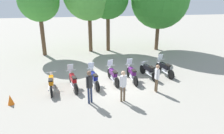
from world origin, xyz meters
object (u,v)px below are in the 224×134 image
motorcycle_4 (132,73)px  person_2 (123,84)px  person_0 (157,76)px  motorcycle_2 (94,78)px  traffic_cone (10,100)px  person_1 (90,84)px  tree_3 (160,0)px  motorcycle_5 (148,70)px  motorcycle_6 (164,68)px  motorcycle_0 (51,83)px  motorcycle_3 (113,75)px  tree_0 (39,1)px  motorcycle_1 (73,80)px

motorcycle_4 → person_2: 2.85m
person_0 → person_2: (-2.18, -0.77, 0.04)m
motorcycle_2 → traffic_cone: 4.74m
person_1 → tree_3: 12.88m
motorcycle_5 → motorcycle_6: (1.27, 0.25, 0.01)m
person_0 → tree_3: 10.53m
motorcycle_0 → person_0: (6.07, -1.16, 0.48)m
motorcycle_0 → motorcycle_2: bearing=-89.2°
motorcycle_6 → person_2: (-3.71, -3.18, 0.51)m
motorcycle_2 → motorcycle_4: size_ratio=0.99×
motorcycle_6 → motorcycle_2: bearing=91.0°
motorcycle_3 → person_2: bearing=173.3°
motorcycle_0 → tree_3: (9.63, 7.95, 4.38)m
motorcycle_2 → motorcycle_3: size_ratio=1.00×
motorcycle_3 → tree_3: 10.36m
traffic_cone → tree_0: bearing=87.0°
motorcycle_5 → tree_0: (-7.80, 6.82, 4.32)m
motorcycle_6 → person_2: person_2 is taller
motorcycle_1 → motorcycle_3: size_ratio=0.99×
tree_3 → motorcycle_3: bearing=-128.4°
motorcycle_6 → person_1: bearing=109.3°
person_0 → tree_0: 12.33m
person_2 → traffic_cone: person_2 is taller
motorcycle_3 → motorcycle_0: bearing=90.0°
motorcycle_4 → tree_0: 10.63m
motorcycle_0 → motorcycle_5: 6.41m
motorcycle_6 → motorcycle_5: bearing=91.1°
motorcycle_2 → tree_3: tree_3 is taller
person_2 → person_1: bearing=71.3°
person_0 → traffic_cone: size_ratio=3.05×
motorcycle_5 → person_2: bearing=126.8°
person_1 → motorcycle_3: bearing=112.9°
motorcycle_4 → traffic_cone: bearing=102.6°
person_0 → person_1: (-3.92, -0.66, 0.10)m
motorcycle_2 → tree_0: size_ratio=0.33×
motorcycle_2 → tree_0: bearing=17.7°
motorcycle_4 → person_1: person_1 is taller
motorcycle_1 → motorcycle_2: 1.28m
motorcycle_2 → person_2: bearing=-158.2°
tree_0 → traffic_cone: 10.20m
motorcycle_4 → person_1: 3.84m
motorcycle_5 → person_2: size_ratio=1.24×
motorcycle_5 → person_1: bearing=110.5°
motorcycle_5 → tree_3: bearing=-38.8°
person_2 → motorcycle_3: bearing=-12.8°
motorcycle_0 → person_0: bearing=-105.9°
motorcycle_1 → tree_0: size_ratio=0.33×
motorcycle_0 → tree_3: bearing=-55.5°
motorcycle_1 → tree_0: tree_0 is taller
motorcycle_1 → person_0: size_ratio=1.29×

